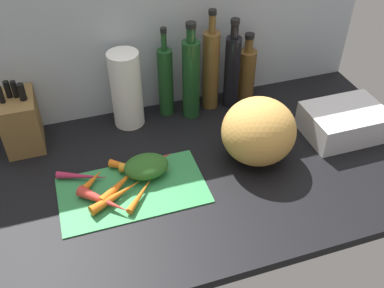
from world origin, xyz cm
name	(u,v)px	position (x,y,z in cm)	size (l,w,h in cm)	color
ground_plane	(164,178)	(0.00, 0.00, -1.50)	(170.00, 80.00, 3.00)	black
wall_back	(129,31)	(0.00, 38.50, 30.00)	(170.00, 3.00, 60.00)	#ADB7C1
cutting_board	(133,190)	(-10.72, -3.94, 0.40)	(42.95, 23.87, 0.80)	#338C4C
carrot_0	(91,182)	(-21.87, 1.36, 2.20)	(2.81, 2.81, 10.45)	orange
carrot_1	(83,176)	(-24.02, 4.75, 1.94)	(2.27, 2.27, 15.75)	#B2264C
carrot_2	(121,183)	(-13.67, -2.11, 2.31)	(3.02, 3.02, 17.41)	orange
carrot_3	(104,201)	(-19.62, -7.72, 2.48)	(3.35, 3.35, 17.00)	red
carrot_4	(116,196)	(-15.89, -6.63, 2.27)	(2.95, 2.95, 17.13)	orange
carrot_5	(141,194)	(-8.94, -7.69, 1.83)	(2.06, 2.06, 14.81)	orange
carrot_6	(145,169)	(-5.51, 1.66, 2.33)	(3.07, 3.07, 15.57)	orange
carrot_7	(129,167)	(-10.08, 4.27, 2.08)	(2.56, 2.56, 12.55)	orange
carrot_8	(153,162)	(-2.51, 3.67, 2.49)	(3.39, 3.39, 13.94)	red
carrot_greens_pile	(146,166)	(-5.14, 1.17, 3.67)	(13.57, 10.44, 5.74)	#2D6023
winter_squash	(259,131)	(30.00, -1.42, 10.49)	(23.17, 22.48, 20.98)	gold
knife_block	(21,121)	(-39.48, 28.55, 9.23)	(11.53, 16.07, 23.44)	brown
paper_towel_roll	(126,90)	(-4.49, 29.50, 13.54)	(10.40, 10.40, 27.09)	white
bottle_0	(166,81)	(9.63, 31.30, 13.12)	(5.26, 5.26, 32.77)	#19421E
bottle_1	(191,78)	(17.58, 27.28, 15.31)	(6.05, 6.05, 35.18)	#19421E
bottle_2	(211,69)	(25.93, 30.54, 15.29)	(5.95, 5.95, 36.97)	brown
bottle_3	(232,70)	(33.34, 28.92, 14.41)	(5.53, 5.53, 33.48)	black
bottle_4	(246,72)	(40.68, 32.27, 10.39)	(6.54, 6.54, 25.61)	brown
dish_rack	(344,122)	(63.10, 0.79, 4.81)	(26.03, 19.00, 9.63)	silver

